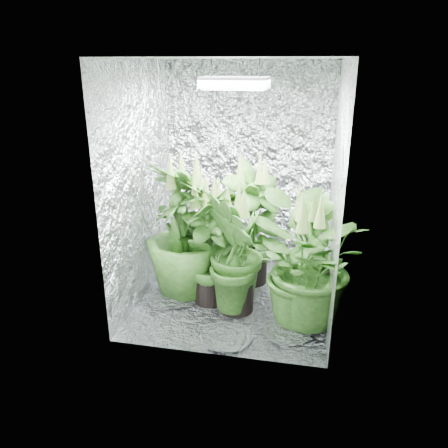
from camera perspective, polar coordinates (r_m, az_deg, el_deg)
ground at (r=3.93m, az=1.21°, el=-9.72°), size 1.60×1.60×0.00m
walls at (r=3.54m, az=1.33°, el=4.44°), size 1.62×1.62×2.00m
ceiling at (r=3.40m, az=1.48°, el=20.86°), size 1.60×1.60×0.01m
grow_lamp at (r=3.40m, az=1.45°, el=17.93°), size 0.50×0.30×0.22m
plant_a at (r=3.91m, az=-1.80°, el=-1.58°), size 1.12×1.12×1.06m
plant_b at (r=4.00m, az=3.75°, el=-0.07°), size 0.85×0.85×1.24m
plant_c at (r=3.81m, az=10.64°, el=-3.36°), size 0.65×0.65×1.02m
plant_d at (r=3.78m, az=-5.35°, el=-0.98°), size 0.91×0.91×1.28m
plant_e at (r=3.39m, az=10.50°, el=-5.30°), size 0.94×0.94×1.10m
plant_f at (r=3.68m, az=-1.79°, el=-2.90°), size 0.71×0.71×1.13m
plant_g at (r=3.55m, az=1.66°, el=-4.09°), size 0.66×0.66×1.09m
circulation_fan at (r=3.95m, az=10.19°, el=-7.31°), size 0.18×0.32×0.37m
plant_label at (r=3.46m, az=11.26°, el=-8.91°), size 0.05×0.02×0.07m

